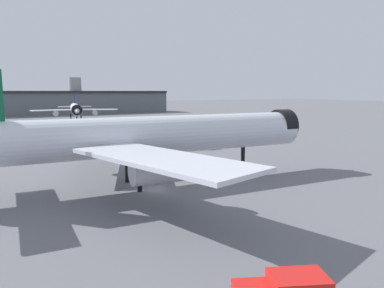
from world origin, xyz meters
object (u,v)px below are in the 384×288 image
(airliner_near_gate, at_px, (147,137))
(traffic_cone_near_nose, at_px, (191,148))
(airliner_far_taxiway, at_px, (76,109))
(baggage_tug_wing, at_px, (207,145))

(airliner_near_gate, relative_size, traffic_cone_near_nose, 76.14)
(airliner_far_taxiway, bearing_deg, traffic_cone_near_nose, 13.77)
(airliner_near_gate, height_order, airliner_far_taxiway, airliner_near_gate)
(airliner_far_taxiway, relative_size, traffic_cone_near_nose, 56.56)
(baggage_tug_wing, height_order, traffic_cone_near_nose, baggage_tug_wing)
(airliner_far_taxiway, height_order, baggage_tug_wing, airliner_far_taxiway)
(airliner_near_gate, distance_m, airliner_far_taxiway, 123.72)
(traffic_cone_near_nose, bearing_deg, airliner_far_taxiway, 95.46)
(airliner_far_taxiway, bearing_deg, airliner_near_gate, 2.98)
(airliner_near_gate, bearing_deg, airliner_far_taxiway, 85.41)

